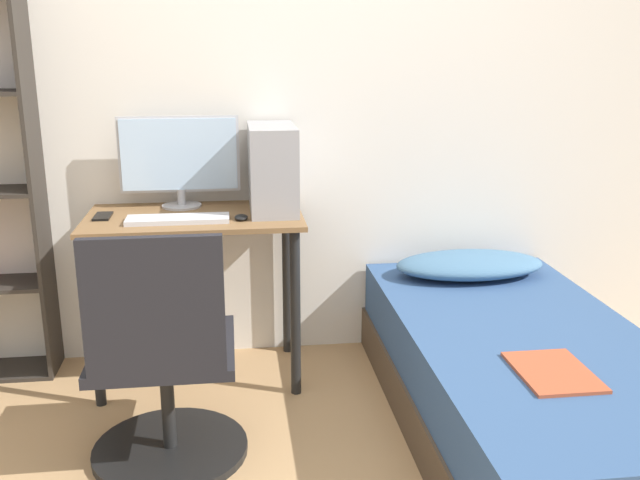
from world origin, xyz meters
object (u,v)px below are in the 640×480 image
keyboard (178,219)px  pc_tower (272,168)px  bed (523,384)px  monitor (179,158)px  office_chair (164,378)px

keyboard → pc_tower: size_ratio=1.05×
bed → monitor: 1.74m
bed → office_chair: bearing=-178.7°
bed → monitor: bearing=147.6°
monitor → pc_tower: bearing=-16.5°
keyboard → pc_tower: pc_tower is taller
monitor → keyboard: bearing=-89.9°
keyboard → office_chair: bearing=-93.2°
office_chair → monitor: 1.08m
office_chair → keyboard: bearing=86.8°
bed → keyboard: keyboard is taller
bed → pc_tower: pc_tower is taller
bed → monitor: monitor is taller
monitor → keyboard: monitor is taller
monitor → keyboard: size_ratio=1.26×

